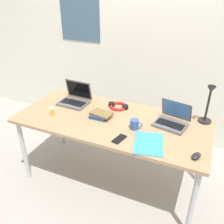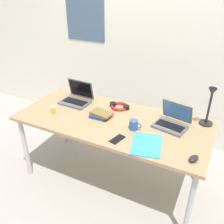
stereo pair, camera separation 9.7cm
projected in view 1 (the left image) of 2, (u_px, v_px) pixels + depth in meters
The scene contains 13 objects.
ground_plane at pixel (112, 178), 2.65m from camera, with size 12.00×12.00×0.00m, color gray.
wall_back at pixel (149, 36), 2.90m from camera, with size 6.00×0.13×2.60m.
desk at pixel (112, 125), 2.32m from camera, with size 1.80×0.80×0.74m.
desk_lamp at pixel (208, 104), 2.14m from camera, with size 0.12×0.18×0.40m.
laptop_back_right at pixel (172, 120), 2.20m from camera, with size 0.32×0.30×0.21m.
laptop_mid_desk at pixel (75, 99), 2.57m from camera, with size 0.31×0.26×0.22m.
computer_mouse at pixel (196, 156), 1.80m from camera, with size 0.06×0.10×0.03m, color black.
cell_phone at pixel (119, 139), 2.01m from camera, with size 0.06×0.14×0.01m, color black.
headphones at pixel (118, 106), 2.50m from camera, with size 0.21×0.18×0.04m.
pill_bottle at pixel (52, 111), 2.35m from camera, with size 0.04×0.04×0.08m.
book_stack at pixel (100, 115), 2.31m from camera, with size 0.22×0.15×0.05m.
paper_folder_far_corner at pixel (149, 143), 1.96m from camera, with size 0.23×0.31×0.01m, color #338CC6.
coffee_mug at pixel (135, 124), 2.13m from camera, with size 0.11×0.08×0.09m.
Camera 1 is at (0.79, -1.80, 1.92)m, focal length 39.12 mm.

